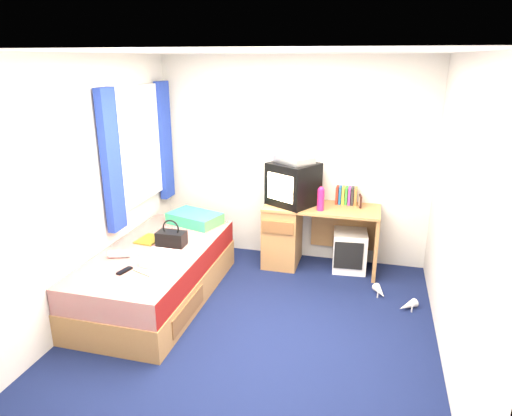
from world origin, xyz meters
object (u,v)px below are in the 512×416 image
(vcr, at_px, (294,160))
(handbag, at_px, (171,238))
(crt_tv, at_px, (293,184))
(towel, at_px, (161,259))
(white_heels, at_px, (393,299))
(pink_water_bottle, at_px, (321,200))
(colour_swatch_fan, at_px, (143,272))
(picture_frame, at_px, (360,201))
(water_bottle, at_px, (119,254))
(aerosol_can, at_px, (309,197))
(pillow, at_px, (195,218))
(storage_cube, at_px, (350,251))
(desk, at_px, (297,232))
(remote_control, at_px, (125,271))
(bed, at_px, (157,274))
(magazine, at_px, (149,240))

(vcr, bearing_deg, handbag, -98.77)
(crt_tv, height_order, towel, crt_tv)
(towel, distance_m, white_heels, 2.35)
(pink_water_bottle, bearing_deg, colour_swatch_fan, -132.14)
(picture_frame, bearing_deg, water_bottle, -154.48)
(vcr, height_order, aerosol_can, vcr)
(white_heels, bearing_deg, handbag, -170.34)
(pillow, height_order, colour_swatch_fan, pillow)
(vcr, distance_m, colour_swatch_fan, 2.10)
(picture_frame, bearing_deg, towel, -147.65)
(aerosol_can, distance_m, handbag, 1.66)
(storage_cube, bearing_deg, vcr, 175.84)
(towel, height_order, colour_swatch_fan, towel)
(storage_cube, xyz_separation_m, towel, (-1.65, -1.47, 0.36))
(desk, bearing_deg, picture_frame, 7.04)
(desk, relative_size, vcr, 3.25)
(aerosol_can, bearing_deg, storage_cube, -5.80)
(water_bottle, bearing_deg, remote_control, -52.05)
(bed, relative_size, picture_frame, 14.29)
(aerosol_can, distance_m, colour_swatch_fan, 2.14)
(vcr, height_order, remote_control, vcr)
(vcr, xyz_separation_m, pink_water_bottle, (0.34, -0.15, -0.40))
(towel, bearing_deg, bed, 124.78)
(handbag, bearing_deg, magazine, 168.28)
(storage_cube, relative_size, colour_swatch_fan, 2.12)
(handbag, xyz_separation_m, water_bottle, (-0.35, -0.41, -0.05))
(crt_tv, distance_m, vcr, 0.28)
(aerosol_can, bearing_deg, desk, -150.54)
(crt_tv, bearing_deg, pillow, -131.34)
(picture_frame, xyz_separation_m, towel, (-1.72, -1.54, -0.23))
(storage_cube, height_order, colour_swatch_fan, colour_swatch_fan)
(bed, height_order, crt_tv, crt_tv)
(pillow, xyz_separation_m, crt_tv, (1.07, 0.37, 0.39))
(desk, xyz_separation_m, magazine, (-1.41, -0.97, 0.14))
(aerosol_can, xyz_separation_m, handbag, (-1.24, -1.09, -0.21))
(storage_cube, distance_m, crt_tv, 1.02)
(crt_tv, bearing_deg, colour_swatch_fan, -92.35)
(colour_swatch_fan, bearing_deg, pink_water_bottle, 47.86)
(crt_tv, xyz_separation_m, remote_control, (-1.21, -1.70, -0.44))
(desk, height_order, water_bottle, desk)
(magazine, distance_m, water_bottle, 0.47)
(desk, distance_m, crt_tv, 0.59)
(crt_tv, height_order, colour_swatch_fan, crt_tv)
(pillow, relative_size, aerosol_can, 3.57)
(desk, distance_m, magazine, 1.71)
(vcr, bearing_deg, remote_control, -88.39)
(pillow, relative_size, vcr, 1.44)
(desk, relative_size, picture_frame, 9.29)
(remote_control, relative_size, white_heels, 0.35)
(storage_cube, bearing_deg, crt_tv, 176.17)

